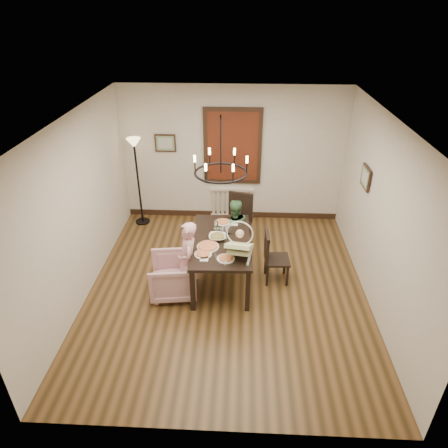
# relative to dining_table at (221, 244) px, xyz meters

# --- Properties ---
(room_shell) EXTENTS (4.51, 5.00, 2.81)m
(room_shell) POSITION_rel_dining_table_xyz_m (0.11, 0.11, 0.70)
(room_shell) COLOR brown
(room_shell) RESTS_ON ground
(dining_table) EXTENTS (1.01, 1.71, 0.79)m
(dining_table) POSITION_rel_dining_table_xyz_m (0.00, 0.00, 0.00)
(dining_table) COLOR black
(dining_table) RESTS_ON room_shell
(chair_far) EXTENTS (0.58, 0.58, 1.07)m
(chair_far) POSITION_rel_dining_table_xyz_m (0.24, 1.01, -0.17)
(chair_far) COLOR black
(chair_far) RESTS_ON room_shell
(chair_right) EXTENTS (0.42, 0.42, 0.92)m
(chair_right) POSITION_rel_dining_table_xyz_m (0.93, 0.03, -0.24)
(chair_right) COLOR black
(chair_right) RESTS_ON room_shell
(armchair) EXTENTS (0.82, 0.80, 0.67)m
(armchair) POSITION_rel_dining_table_xyz_m (-0.75, -0.41, -0.37)
(armchair) COLOR beige
(armchair) RESTS_ON room_shell
(elderly_woman) EXTENTS (0.32, 0.43, 1.08)m
(elderly_woman) POSITION_rel_dining_table_xyz_m (-0.49, -0.42, -0.16)
(elderly_woman) COLOR #E8A4AB
(elderly_woman) RESTS_ON room_shell
(seated_man) EXTENTS (0.55, 0.48, 0.96)m
(seated_man) POSITION_rel_dining_table_xyz_m (0.19, 0.68, -0.22)
(seated_man) COLOR #4A7D4E
(seated_man) RESTS_ON room_shell
(baby_bouncer) EXTENTS (0.52, 0.66, 0.39)m
(baby_bouncer) POSITION_rel_dining_table_xyz_m (0.30, -0.44, 0.28)
(baby_bouncer) COLOR beige
(baby_bouncer) RESTS_ON dining_table
(salad_bowl) EXTENTS (0.34, 0.34, 0.08)m
(salad_bowl) POSITION_rel_dining_table_xyz_m (-0.06, 0.02, 0.13)
(salad_bowl) COLOR white
(salad_bowl) RESTS_ON dining_table
(pizza_platter) EXTENTS (0.35, 0.35, 0.04)m
(pizza_platter) POSITION_rel_dining_table_xyz_m (-0.19, -0.24, 0.11)
(pizza_platter) COLOR tan
(pizza_platter) RESTS_ON dining_table
(drinking_glass) EXTENTS (0.07, 0.07, 0.14)m
(drinking_glass) POSITION_rel_dining_table_xyz_m (0.01, 0.16, 0.16)
(drinking_glass) COLOR silver
(drinking_glass) RESTS_ON dining_table
(window_blinds) EXTENTS (1.00, 0.03, 1.40)m
(window_blinds) POSITION_rel_dining_table_xyz_m (0.11, 2.20, 0.90)
(window_blinds) COLOR maroon
(window_blinds) RESTS_ON room_shell
(radiator) EXTENTS (0.92, 0.12, 0.62)m
(radiator) POSITION_rel_dining_table_xyz_m (0.11, 2.22, -0.35)
(radiator) COLOR silver
(radiator) RESTS_ON room_shell
(picture_back) EXTENTS (0.42, 0.03, 0.36)m
(picture_back) POSITION_rel_dining_table_xyz_m (-1.24, 2.21, 0.95)
(picture_back) COLOR black
(picture_back) RESTS_ON room_shell
(picture_right) EXTENTS (0.03, 0.42, 0.36)m
(picture_right) POSITION_rel_dining_table_xyz_m (2.32, 0.64, 0.95)
(picture_right) COLOR black
(picture_right) RESTS_ON room_shell
(floor_lamp) EXTENTS (0.30, 0.30, 1.80)m
(floor_lamp) POSITION_rel_dining_table_xyz_m (-1.79, 1.89, 0.20)
(floor_lamp) COLOR black
(floor_lamp) RESTS_ON room_shell
(chandelier) EXTENTS (0.80, 0.80, 0.04)m
(chandelier) POSITION_rel_dining_table_xyz_m (0.00, 0.00, 1.25)
(chandelier) COLOR black
(chandelier) RESTS_ON room_shell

